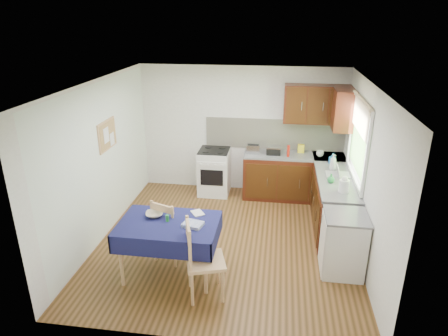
# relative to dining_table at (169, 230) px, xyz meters

# --- Properties ---
(floor) EXTENTS (4.20, 4.20, 0.00)m
(floor) POSITION_rel_dining_table_xyz_m (0.66, 0.95, -0.70)
(floor) COLOR #462F12
(floor) RESTS_ON ground
(ceiling) EXTENTS (4.00, 4.20, 0.02)m
(ceiling) POSITION_rel_dining_table_xyz_m (0.66, 0.95, 1.80)
(ceiling) COLOR silver
(ceiling) RESTS_ON wall_back
(wall_back) EXTENTS (4.00, 0.02, 2.50)m
(wall_back) POSITION_rel_dining_table_xyz_m (0.66, 3.05, 0.55)
(wall_back) COLOR silver
(wall_back) RESTS_ON ground
(wall_front) EXTENTS (4.00, 0.02, 2.50)m
(wall_front) POSITION_rel_dining_table_xyz_m (0.66, -1.15, 0.55)
(wall_front) COLOR silver
(wall_front) RESTS_ON ground
(wall_left) EXTENTS (0.02, 4.20, 2.50)m
(wall_left) POSITION_rel_dining_table_xyz_m (-1.34, 0.95, 0.55)
(wall_left) COLOR white
(wall_left) RESTS_ON ground
(wall_right) EXTENTS (0.02, 4.20, 2.50)m
(wall_right) POSITION_rel_dining_table_xyz_m (2.66, 0.95, 0.55)
(wall_right) COLOR silver
(wall_right) RESTS_ON ground
(base_cabinets) EXTENTS (1.90, 2.30, 0.86)m
(base_cabinets) POSITION_rel_dining_table_xyz_m (2.02, 2.20, -0.27)
(base_cabinets) COLOR #381209
(base_cabinets) RESTS_ON ground
(worktop_back) EXTENTS (1.90, 0.60, 0.04)m
(worktop_back) POSITION_rel_dining_table_xyz_m (1.71, 2.75, 0.18)
(worktop_back) COLOR slate
(worktop_back) RESTS_ON base_cabinets
(worktop_right) EXTENTS (0.60, 1.70, 0.04)m
(worktop_right) POSITION_rel_dining_table_xyz_m (2.36, 1.60, 0.18)
(worktop_right) COLOR slate
(worktop_right) RESTS_ON base_cabinets
(worktop_corner) EXTENTS (0.60, 0.60, 0.04)m
(worktop_corner) POSITION_rel_dining_table_xyz_m (2.36, 2.75, 0.18)
(worktop_corner) COLOR slate
(worktop_corner) RESTS_ON base_cabinets
(splashback) EXTENTS (2.70, 0.02, 0.60)m
(splashback) POSITION_rel_dining_table_xyz_m (1.31, 3.03, 0.50)
(splashback) COLOR beige
(splashback) RESTS_ON wall_back
(upper_cabinets) EXTENTS (1.20, 0.85, 0.70)m
(upper_cabinets) POSITION_rel_dining_table_xyz_m (2.19, 2.75, 1.15)
(upper_cabinets) COLOR #381209
(upper_cabinets) RESTS_ON wall_back
(stove) EXTENTS (0.60, 0.61, 0.92)m
(stove) POSITION_rel_dining_table_xyz_m (0.16, 2.74, -0.24)
(stove) COLOR white
(stove) RESTS_ON ground
(window) EXTENTS (0.04, 1.48, 1.26)m
(window) POSITION_rel_dining_table_xyz_m (2.63, 1.65, 0.95)
(window) COLOR #365E26
(window) RESTS_ON wall_right
(fridge) EXTENTS (0.58, 0.60, 0.89)m
(fridge) POSITION_rel_dining_table_xyz_m (2.36, 0.40, -0.26)
(fridge) COLOR white
(fridge) RESTS_ON ground
(corkboard) EXTENTS (0.04, 0.62, 0.47)m
(corkboard) POSITION_rel_dining_table_xyz_m (-1.31, 1.25, 0.90)
(corkboard) COLOR tan
(corkboard) RESTS_ON wall_left
(dining_table) EXTENTS (1.33, 0.90, 0.81)m
(dining_table) POSITION_rel_dining_table_xyz_m (0.00, 0.00, 0.00)
(dining_table) COLOR #110E3B
(dining_table) RESTS_ON ground
(chair_far) EXTENTS (0.56, 0.56, 0.98)m
(chair_far) POSITION_rel_dining_table_xyz_m (-0.10, 0.33, -0.18)
(chair_far) COLOR tan
(chair_far) RESTS_ON ground
(chair_near) EXTENTS (0.59, 0.59, 1.06)m
(chair_near) POSITION_rel_dining_table_xyz_m (0.52, -0.38, -0.14)
(chair_near) COLOR tan
(chair_near) RESTS_ON ground
(toaster) EXTENTS (0.25, 0.15, 0.19)m
(toaster) POSITION_rel_dining_table_xyz_m (0.93, 2.70, 0.29)
(toaster) COLOR #ADADB2
(toaster) RESTS_ON worktop_back
(sandwich_press) EXTENTS (0.26, 0.23, 0.15)m
(sandwich_press) POSITION_rel_dining_table_xyz_m (1.31, 2.72, 0.28)
(sandwich_press) COLOR black
(sandwich_press) RESTS_ON worktop_back
(sauce_bottle) EXTENTS (0.05, 0.05, 0.22)m
(sauce_bottle) POSITION_rel_dining_table_xyz_m (1.59, 2.60, 0.31)
(sauce_bottle) COLOR red
(sauce_bottle) RESTS_ON worktop_back
(yellow_packet) EXTENTS (0.14, 0.11, 0.16)m
(yellow_packet) POSITION_rel_dining_table_xyz_m (1.83, 2.88, 0.28)
(yellow_packet) COLOR yellow
(yellow_packet) RESTS_ON worktop_back
(dish_rack) EXTENTS (0.38, 0.29, 0.18)m
(dish_rack) POSITION_rel_dining_table_xyz_m (2.40, 1.79, 0.22)
(dish_rack) COLOR #99999F
(dish_rack) RESTS_ON worktop_right
(kettle) EXTENTS (0.15, 0.15, 0.26)m
(kettle) POSITION_rel_dining_table_xyz_m (2.41, 1.13, 0.31)
(kettle) COLOR white
(kettle) RESTS_ON worktop_right
(cup) EXTENTS (0.15, 0.15, 0.11)m
(cup) POSITION_rel_dining_table_xyz_m (2.18, 2.70, 0.25)
(cup) COLOR silver
(cup) RESTS_ON worktop_back
(soap_bottle_a) EXTENTS (0.15, 0.15, 0.27)m
(soap_bottle_a) POSITION_rel_dining_table_xyz_m (2.34, 2.05, 0.34)
(soap_bottle_a) COLOR white
(soap_bottle_a) RESTS_ON worktop_right
(soap_bottle_b) EXTENTS (0.12, 0.12, 0.19)m
(soap_bottle_b) POSITION_rel_dining_table_xyz_m (2.36, 2.35, 0.30)
(soap_bottle_b) COLOR #1F6BB5
(soap_bottle_b) RESTS_ON worktop_right
(soap_bottle_c) EXTENTS (0.16, 0.16, 0.15)m
(soap_bottle_c) POSITION_rel_dining_table_xyz_m (2.25, 1.46, 0.27)
(soap_bottle_c) COLOR #278F43
(soap_bottle_c) RESTS_ON worktop_right
(plate_bowl) EXTENTS (0.29, 0.29, 0.06)m
(plate_bowl) POSITION_rel_dining_table_xyz_m (-0.24, 0.15, 0.13)
(plate_bowl) COLOR beige
(plate_bowl) RESTS_ON dining_table
(book) EXTENTS (0.23, 0.25, 0.02)m
(book) POSITION_rel_dining_table_xyz_m (0.27, 0.27, 0.11)
(book) COLOR white
(book) RESTS_ON dining_table
(spice_jar) EXTENTS (0.05, 0.05, 0.09)m
(spice_jar) POSITION_rel_dining_table_xyz_m (-0.02, 0.04, 0.15)
(spice_jar) COLOR #248734
(spice_jar) RESTS_ON dining_table
(tea_towel) EXTENTS (0.29, 0.25, 0.05)m
(tea_towel) POSITION_rel_dining_table_xyz_m (0.34, -0.04, 0.13)
(tea_towel) COLOR navy
(tea_towel) RESTS_ON dining_table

